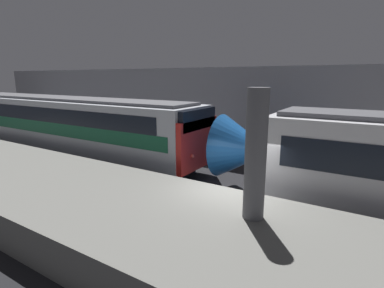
% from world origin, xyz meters
% --- Properties ---
extents(ground_plane, '(120.00, 120.00, 0.00)m').
position_xyz_m(ground_plane, '(0.00, 0.00, 0.00)').
color(ground_plane, black).
extents(platform, '(40.00, 4.99, 1.11)m').
position_xyz_m(platform, '(0.00, -2.50, 0.56)').
color(platform, slate).
rests_on(platform, ground).
extents(station_rear_barrier, '(50.00, 0.15, 5.16)m').
position_xyz_m(station_rear_barrier, '(0.00, 6.87, 2.58)').
color(station_rear_barrier, gray).
rests_on(station_rear_barrier, ground).
extents(support_pillar_near, '(0.53, 0.53, 3.27)m').
position_xyz_m(support_pillar_near, '(1.26, -1.60, 2.75)').
color(support_pillar_near, '#56565B').
rests_on(support_pillar_near, platform).
extents(train_boxy, '(18.82, 3.06, 3.49)m').
position_xyz_m(train_boxy, '(-12.07, 2.48, 1.80)').
color(train_boxy, black).
rests_on(train_boxy, ground).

